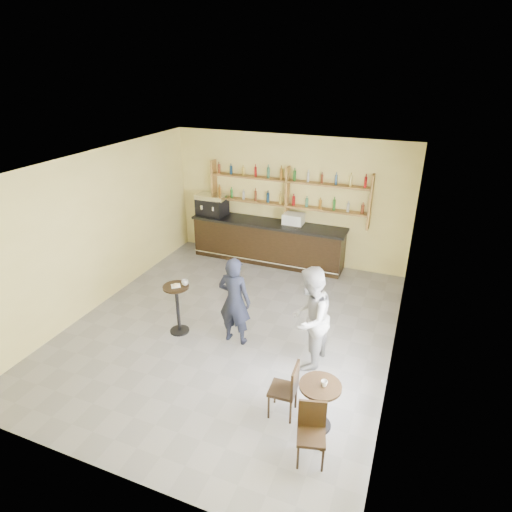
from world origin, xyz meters
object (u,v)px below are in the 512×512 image
at_px(pedestal_table, 178,309).
at_px(patron_second, 309,318).
at_px(bar_counter, 268,242).
at_px(chair_west, 283,389).
at_px(chair_south, 311,436).
at_px(man_main, 235,301).
at_px(cafe_table, 319,406).
at_px(pastry_case, 294,220).
at_px(espresso_machine, 212,205).

xyz_separation_m(pedestal_table, patron_second, (2.54, -0.01, 0.41)).
height_order(bar_counter, patron_second, patron_second).
height_order(chair_west, patron_second, patron_second).
bearing_deg(chair_south, man_main, 119.62).
height_order(cafe_table, chair_south, chair_south).
distance_m(bar_counter, patron_second, 4.19).
xyz_separation_m(pedestal_table, man_main, (1.12, 0.14, 0.35)).
xyz_separation_m(pastry_case, patron_second, (1.41, -3.62, -0.31)).
height_order(bar_counter, chair_south, bar_counter).
distance_m(pastry_case, patron_second, 3.90).
distance_m(bar_counter, man_main, 3.55).
distance_m(espresso_machine, pedestal_table, 3.87).
relative_size(espresso_machine, man_main, 0.45).
relative_size(bar_counter, patron_second, 2.18).
xyz_separation_m(bar_counter, chair_south, (2.64, -5.52, -0.11)).
distance_m(pedestal_table, cafe_table, 3.33).
distance_m(pedestal_table, patron_second, 2.58).
bearing_deg(chair_west, pedestal_table, -119.77).
bearing_deg(chair_west, pastry_case, -167.46).
bearing_deg(espresso_machine, pedestal_table, -65.81).
relative_size(bar_counter, chair_west, 4.46).
height_order(espresso_machine, cafe_table, espresso_machine).
relative_size(man_main, chair_south, 2.00).
bearing_deg(pedestal_table, bar_counter, 82.51).
distance_m(pastry_case, cafe_table, 5.35).
bearing_deg(pastry_case, bar_counter, -172.62).
bearing_deg(pedestal_table, patron_second, -0.17).
distance_m(cafe_table, chair_south, 0.60).
bearing_deg(cafe_table, espresso_machine, 130.15).
distance_m(pedestal_table, man_main, 1.18).
height_order(chair_south, patron_second, patron_second).
relative_size(bar_counter, man_main, 2.33).
xyz_separation_m(bar_counter, patron_second, (2.07, -3.62, 0.37)).
height_order(espresso_machine, man_main, man_main).
bearing_deg(chair_south, patron_second, 92.04).
bearing_deg(cafe_table, patron_second, 111.79).
bearing_deg(pedestal_table, chair_west, -26.53).
height_order(bar_counter, espresso_machine, espresso_machine).
xyz_separation_m(pastry_case, pedestal_table, (-1.14, -3.61, -0.73)).
relative_size(espresso_machine, chair_south, 0.90).
bearing_deg(chair_west, man_main, -138.28).
bearing_deg(pedestal_table, pastry_case, 72.52).
distance_m(espresso_machine, chair_west, 6.12).
bearing_deg(patron_second, chair_south, 22.36).
height_order(pastry_case, chair_west, pastry_case).
xyz_separation_m(bar_counter, man_main, (0.65, -3.48, 0.31)).
height_order(bar_counter, pastry_case, pastry_case).
xyz_separation_m(espresso_machine, pedestal_table, (1.09, -3.61, -0.85)).
distance_m(espresso_machine, cafe_table, 6.51).
bearing_deg(chair_west, cafe_table, 81.57).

